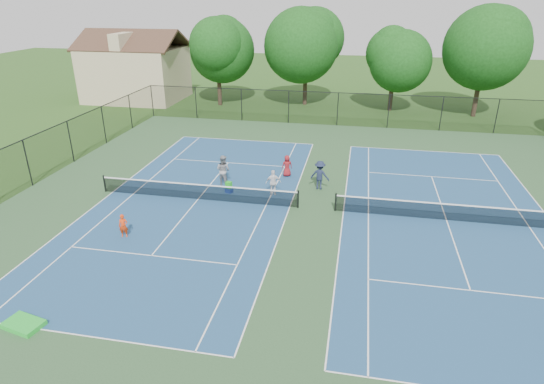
% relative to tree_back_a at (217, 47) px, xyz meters
% --- Properties ---
extents(ground, '(140.00, 140.00, 0.00)m').
position_rel_tree_back_a_xyz_m(ground, '(13.00, -24.00, -6.04)').
color(ground, '#234716').
rests_on(ground, ground).
extents(court_pad, '(36.00, 36.00, 0.01)m').
position_rel_tree_back_a_xyz_m(court_pad, '(13.00, -24.00, -6.03)').
color(court_pad, '#2B4C2B').
rests_on(court_pad, ground).
extents(tennis_court_left, '(12.00, 23.83, 1.07)m').
position_rel_tree_back_a_xyz_m(tennis_court_left, '(6.00, -24.00, -5.94)').
color(tennis_court_left, navy).
rests_on(tennis_court_left, ground).
extents(tennis_court_right, '(12.00, 23.83, 1.07)m').
position_rel_tree_back_a_xyz_m(tennis_court_right, '(20.00, -24.00, -5.94)').
color(tennis_court_right, navy).
rests_on(tennis_court_right, ground).
extents(perimeter_fence, '(36.08, 36.08, 3.02)m').
position_rel_tree_back_a_xyz_m(perimeter_fence, '(13.00, -24.00, -4.44)').
color(perimeter_fence, black).
rests_on(perimeter_fence, ground).
extents(tree_back_a, '(6.80, 6.80, 9.15)m').
position_rel_tree_back_a_xyz_m(tree_back_a, '(0.00, 0.00, 0.00)').
color(tree_back_a, '#2D2116').
rests_on(tree_back_a, ground).
extents(tree_back_b, '(7.60, 7.60, 10.03)m').
position_rel_tree_back_a_xyz_m(tree_back_b, '(9.00, 2.00, 0.56)').
color(tree_back_b, '#2D2116').
rests_on(tree_back_b, ground).
extents(tree_back_c, '(6.00, 6.00, 8.40)m').
position_rel_tree_back_a_xyz_m(tree_back_c, '(18.00, 1.00, -0.56)').
color(tree_back_c, '#2D2116').
rests_on(tree_back_c, ground).
extents(tree_back_d, '(7.80, 7.80, 10.37)m').
position_rel_tree_back_a_xyz_m(tree_back_d, '(26.00, 0.00, 0.79)').
color(tree_back_d, '#2D2116').
rests_on(tree_back_d, ground).
extents(clapboard_house, '(10.80, 8.10, 7.65)m').
position_rel_tree_back_a_xyz_m(clapboard_house, '(-10.00, 1.00, -2.95)').
color(clapboard_house, tan).
rests_on(clapboard_house, ground).
extents(child_player, '(0.51, 0.41, 1.22)m').
position_rel_tree_back_a_xyz_m(child_player, '(3.91, -28.96, -5.43)').
color(child_player, red).
rests_on(child_player, ground).
extents(instructor, '(1.14, 1.02, 1.96)m').
position_rel_tree_back_a_xyz_m(instructor, '(6.85, -21.53, -5.06)').
color(instructor, gray).
rests_on(instructor, ground).
extents(bystander_a, '(1.00, 0.65, 1.58)m').
position_rel_tree_back_a_xyz_m(bystander_a, '(10.23, -22.48, -5.25)').
color(bystander_a, white).
rests_on(bystander_a, ground).
extents(bystander_b, '(1.28, 0.87, 1.83)m').
position_rel_tree_back_a_xyz_m(bystander_b, '(12.87, -21.05, -5.12)').
color(bystander_b, '#1B233B').
rests_on(bystander_b, ground).
extents(bystander_c, '(0.83, 0.70, 1.44)m').
position_rel_tree_back_a_xyz_m(bystander_c, '(10.54, -19.30, -5.32)').
color(bystander_c, maroon).
rests_on(bystander_c, ground).
extents(ball_crate, '(0.48, 0.40, 0.30)m').
position_rel_tree_back_a_xyz_m(ball_crate, '(7.52, -22.68, -5.89)').
color(ball_crate, navy).
rests_on(ball_crate, ground).
extents(ball_hopper, '(0.40, 0.35, 0.40)m').
position_rel_tree_back_a_xyz_m(ball_hopper, '(7.52, -22.68, -5.53)').
color(ball_hopper, green).
rests_on(ball_hopper, ball_crate).
extents(green_tarp, '(1.55, 1.14, 0.19)m').
position_rel_tree_back_a_xyz_m(green_tarp, '(3.52, -35.85, -5.94)').
color(green_tarp, green).
rests_on(green_tarp, ground).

